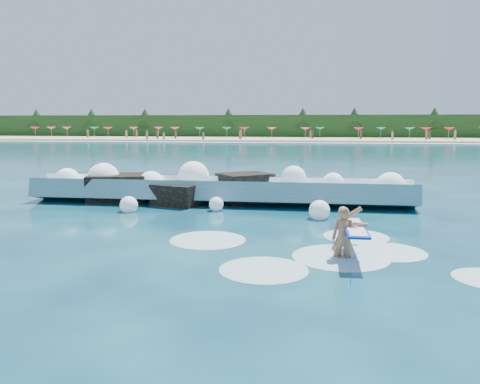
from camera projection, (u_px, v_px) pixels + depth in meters
The scene contains 11 objects.
ground at pixel (180, 241), 13.75m from camera, with size 200.00×200.00×0.00m, color #062037.
beach at pixel (288, 139), 90.09m from camera, with size 140.00×20.00×0.40m, color tan.
wet_band at pixel (285, 143), 79.35m from camera, with size 140.00×5.00×0.08m, color silver.
treeline at pixel (290, 127), 99.55m from camera, with size 140.00×4.00×5.00m, color black.
breaking_wave at pixel (220, 191), 20.36m from camera, with size 16.29×2.61×1.40m.
rock_cluster at pixel (174, 191), 20.57m from camera, with size 8.51×3.49×1.47m.
surfer_with_board at pixel (346, 236), 11.83m from camera, with size 0.85×2.83×1.64m.
wave_spray at pixel (199, 183), 20.16m from camera, with size 15.06×4.25×1.86m.
surf_foam at pixel (316, 252), 12.56m from camera, with size 8.94×5.73×0.13m.
beach_umbrellas at pixel (287, 128), 91.70m from camera, with size 110.09×6.83×0.50m.
beachgoers at pixel (374, 135), 85.00m from camera, with size 98.38×12.42×1.93m.
Camera 1 is at (3.63, -13.00, 3.47)m, focal length 35.00 mm.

